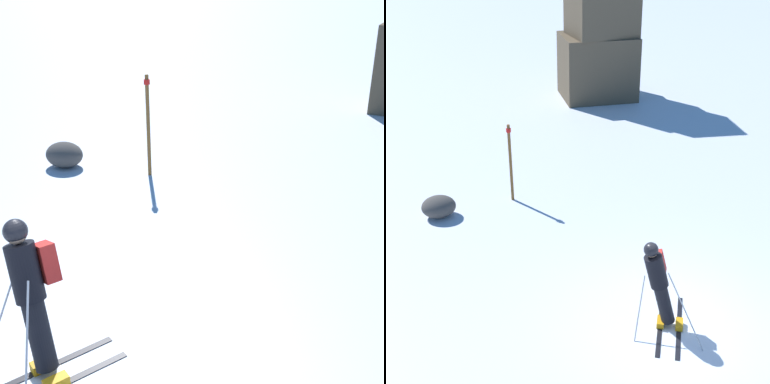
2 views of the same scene
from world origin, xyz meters
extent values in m
plane|color=white|center=(0.00, 0.00, 0.00)|extent=(300.00, 300.00, 0.00)
cube|color=black|center=(-0.15, 0.07, 0.01)|extent=(0.82, 1.67, 0.01)
cube|color=orange|center=(-0.15, 0.07, 0.07)|extent=(0.24, 0.31, 0.12)
cube|color=orange|center=(0.18, -0.07, 0.07)|extent=(0.24, 0.31, 0.12)
cylinder|color=black|center=(-0.12, 0.06, 0.53)|extent=(0.54, 0.43, 0.88)
cylinder|color=black|center=(-0.30, 0.14, 1.26)|extent=(0.60, 0.52, 0.72)
sphere|color=tan|center=(-0.41, 0.19, 1.69)|extent=(0.36, 0.34, 0.29)
sphere|color=black|center=(-0.41, 0.19, 1.72)|extent=(0.42, 0.39, 0.34)
cube|color=#AD231E|center=(-0.20, 0.38, 1.29)|extent=(0.43, 0.32, 0.50)
cylinder|color=#B7B7BC|center=(0.12, -0.38, 0.64)|extent=(0.51, 0.79, 1.30)
ellipsoid|color=#4C4742|center=(-4.33, 5.37, 0.29)|extent=(0.89, 0.76, 0.58)
cylinder|color=brown|center=(-2.33, 5.86, 1.11)|extent=(0.08, 0.08, 2.22)
cylinder|color=red|center=(-2.33, 5.86, 2.07)|extent=(0.13, 0.13, 0.10)
camera|label=1|loc=(3.70, -3.42, 4.44)|focal=50.00mm
camera|label=2|loc=(-3.53, -7.39, 7.12)|focal=50.00mm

